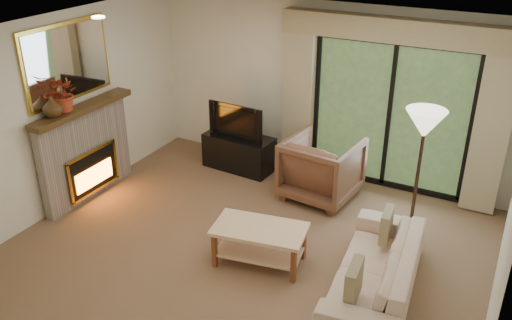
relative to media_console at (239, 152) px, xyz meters
The scene contains 22 objects.
floor 2.29m from the media_console, 59.10° to the right, with size 5.50×5.50×0.00m, color brown.
ceiling 3.25m from the media_console, 59.10° to the right, with size 5.50×5.50×0.00m, color silver.
wall_back 1.65m from the media_console, 25.23° to the left, with size 5.00×5.00×0.00m, color white.
wall_front 4.71m from the media_console, 75.30° to the right, with size 5.00×5.00×0.00m, color white.
wall_left 2.71m from the media_console, 129.07° to the right, with size 5.00×5.00×0.00m, color white.
wall_right 4.49m from the media_console, 26.46° to the right, with size 5.00×5.00×0.00m, color white.
fireplace 2.32m from the media_console, 129.89° to the right, with size 0.24×1.70×1.37m, color gray, non-canonical shape.
mirror 2.88m from the media_console, 131.49° to the right, with size 0.07×1.45×1.02m, color gold, non-canonical shape.
sliding_door 2.37m from the media_console, 12.99° to the left, with size 2.26×0.10×2.16m, color black, non-canonical shape.
curtain_left 1.30m from the media_console, 25.51° to the left, with size 0.45×0.18×2.35m, color tan.
curtain_right 3.66m from the media_console, ahead, with size 0.45×0.18×2.35m, color tan.
cornice 3.01m from the media_console, 10.71° to the left, with size 3.20×0.24×0.32m, color tan.
media_console is the anchor object (origin of this frame).
tv 0.54m from the media_console, ahead, with size 0.94×0.12×0.54m, color black.
armchair 1.51m from the media_console, ahead, with size 0.96×0.98×0.90m, color brown.
sofa 3.40m from the media_console, 35.22° to the right, with size 2.03×0.79×0.59m, color beige.
pillow_near 3.72m from the media_console, 43.24° to the right, with size 0.11×0.40×0.40m, color brown.
pillow_far 3.04m from the media_console, 26.91° to the right, with size 0.10×0.37×0.37m, color brown.
coffee_table 2.51m from the media_console, 55.23° to the right, with size 1.06×0.58×0.48m, color #E6BA8C, non-canonical shape.
floor_lamp 3.04m from the media_console, 15.42° to the right, with size 0.47×0.47×1.74m, color beige, non-canonical shape.
vase 2.91m from the media_console, 123.17° to the right, with size 0.26×0.26×0.27m, color #452F16.
branches 2.80m from the media_console, 125.84° to the right, with size 0.43×0.37×0.48m, color #B13C21.
Camera 1 is at (2.66, -4.76, 3.85)m, focal length 38.00 mm.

